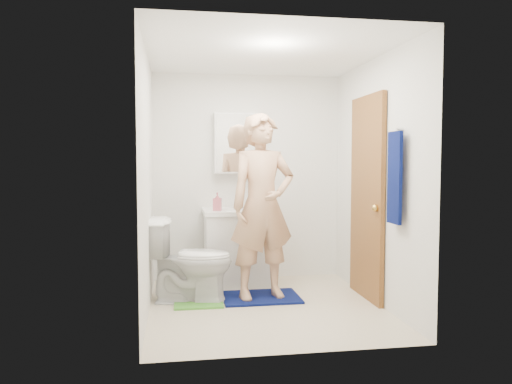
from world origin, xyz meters
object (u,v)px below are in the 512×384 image
medicine_cabinet (236,143)px  toilet (190,260)px  soap_dispenser (217,201)px  towel (395,178)px  toothbrush_cup (255,204)px  man (263,206)px  vanity_cabinet (238,249)px

medicine_cabinet → toilet: medicine_cabinet is taller
toilet → soap_dispenser: size_ratio=4.22×
towel → toothbrush_cup: (-0.97, 1.60, -0.35)m
medicine_cabinet → man: medicine_cabinet is taller
towel → man: bearing=141.1°
medicine_cabinet → man: 1.11m
vanity_cabinet → towel: size_ratio=1.00×
toothbrush_cup → man: man is taller
soap_dispenser → toilet: bearing=-120.4°
towel → soap_dispenser: towel is taller
towel → soap_dispenser: 2.02m
soap_dispenser → man: man is taller
vanity_cabinet → towel: 2.08m
man → soap_dispenser: bearing=112.7°
medicine_cabinet → towel: medicine_cabinet is taller
medicine_cabinet → toothbrush_cup: medicine_cabinet is taller
medicine_cabinet → toothbrush_cup: bearing=-28.1°
towel → soap_dispenser: (-1.42, 1.40, -0.30)m
toothbrush_cup → toilet: bearing=-136.5°
soap_dispenser → vanity_cabinet: bearing=18.8°
vanity_cabinet → soap_dispenser: size_ratio=4.05×
medicine_cabinet → towel: bearing=-55.4°
towel → vanity_cabinet: bearing=128.5°
vanity_cabinet → toothbrush_cup: 0.55m
vanity_cabinet → man: (0.16, -0.66, 0.55)m
vanity_cabinet → soap_dispenser: (-0.24, -0.08, 0.55)m
medicine_cabinet → soap_dispenser: medicine_cabinet is taller
toilet → toothbrush_cup: bearing=-37.0°
vanity_cabinet → medicine_cabinet: medicine_cabinet is taller
towel → toilet: bearing=153.5°
man → vanity_cabinet: bearing=91.5°
toilet → toothbrush_cup: toothbrush_cup is taller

